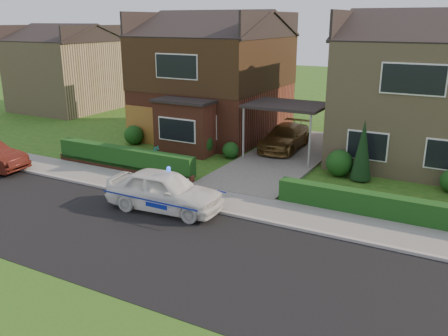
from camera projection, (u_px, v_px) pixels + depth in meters
The scene contains 24 objects.
ground at pixel (156, 243), 14.89m from camera, with size 120.00×120.00×0.00m, color #245115.
road at pixel (156, 243), 14.89m from camera, with size 60.00×6.00×0.02m, color black.
kerb at pixel (206, 209), 17.43m from camera, with size 60.00×0.16×0.12m, color #9E9993.
sidewalk at pixel (219, 200), 18.32m from camera, with size 60.00×2.00×0.10m, color slate.
grass_verge at pixel (24, 331), 10.70m from camera, with size 60.00×4.00×0.01m, color #245115.
driveway at pixel (285, 157), 24.10m from camera, with size 3.80×12.00×0.12m, color #666059.
house_left at pixel (214, 71), 28.04m from camera, with size 7.50×9.53×7.25m.
house_right at pixel (423, 86), 22.89m from camera, with size 7.50×8.06×7.25m.
carport_link at pixel (287, 106), 23.29m from camera, with size 3.80×3.00×2.77m.
garage_door at pixel (142, 125), 26.69m from camera, with size 2.20×0.10×2.10m, color brown.
dwarf_wall at pixel (123, 167), 21.92m from camera, with size 7.70×0.25×0.36m, color brown.
hedge_left at pixel (125, 170), 22.10m from camera, with size 7.50×0.55×0.90m, color #153912.
hedge_right at pixel (380, 219), 16.74m from camera, with size 7.50×0.55×0.80m, color #153912.
shrub_left_far at pixel (134, 135), 26.57m from camera, with size 1.08×1.08×1.08m, color #153912.
shrub_left_mid at pixel (200, 143), 24.32m from camera, with size 1.32×1.32×1.32m, color #153912.
shrub_left_near at pixel (231, 150), 23.91m from camera, with size 0.84×0.84×0.84m, color #153912.
shrub_right_near at pixel (340, 163), 21.14m from camera, with size 1.20×1.20×1.20m, color #153912.
conifer_a at pixel (362, 152), 20.31m from camera, with size 0.90×0.90×2.60m, color black.
neighbour_left at pixel (68, 75), 36.63m from camera, with size 6.50×7.00×5.20m, color tan.
police_car at pixel (165, 191), 17.30m from camera, with size 4.03×4.51×1.66m.
driveway_car at pixel (285, 137), 25.16m from camera, with size 1.79×4.40×1.28m, color brown.
potted_plant_a at pixel (156, 153), 23.53m from camera, with size 0.38×0.26×0.73m, color gray.
potted_plant_b at pixel (171, 164), 21.81m from camera, with size 0.39×0.32×0.72m, color gray.
potted_plant_c at pixel (170, 165), 21.45m from camera, with size 0.48×0.48×0.86m, color gray.
Camera 1 is at (8.31, -10.85, 6.72)m, focal length 38.00 mm.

